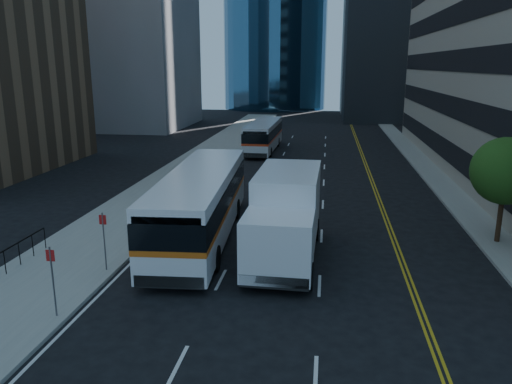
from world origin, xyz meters
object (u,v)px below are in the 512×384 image
bus_front (201,202)px  box_truck (286,215)px  bus_rear (264,135)px  street_tree (506,171)px

bus_front → box_truck: size_ratio=1.68×
bus_rear → box_truck: 29.04m
box_truck → bus_rear: bearing=100.3°
bus_rear → box_truck: size_ratio=1.42×
bus_rear → box_truck: (4.60, -28.67, 0.41)m
bus_rear → bus_front: bearing=-88.5°
box_truck → street_tree: bearing=18.9°
bus_front → bus_rear: size_ratio=1.18×
box_truck → bus_front: bearing=156.2°
street_tree → bus_rear: size_ratio=0.45×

